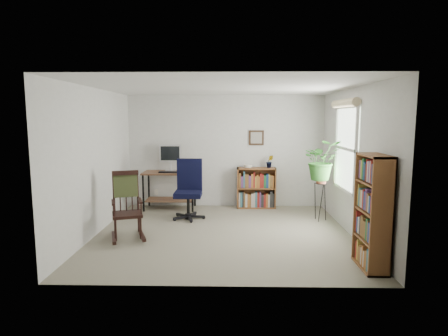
{
  "coord_description": "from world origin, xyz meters",
  "views": [
    {
      "loc": [
        0.14,
        -6.06,
        1.91
      ],
      "look_at": [
        0.0,
        0.4,
        1.05
      ],
      "focal_mm": 30.0,
      "sensor_mm": 36.0,
      "label": 1
    }
  ],
  "objects_px": {
    "desk": "(170,190)",
    "tall_bookshelf": "(373,212)",
    "rocking_chair": "(127,205)",
    "low_bookshelf": "(256,188)",
    "office_chair": "(188,189)"
  },
  "relations": [
    {
      "from": "office_chair",
      "to": "tall_bookshelf",
      "type": "relative_size",
      "value": 0.79
    },
    {
      "from": "rocking_chair",
      "to": "low_bookshelf",
      "type": "distance_m",
      "value": 3.05
    },
    {
      "from": "desk",
      "to": "rocking_chair",
      "type": "height_order",
      "value": "rocking_chair"
    },
    {
      "from": "tall_bookshelf",
      "to": "desk",
      "type": "bearing_deg",
      "value": 134.85
    },
    {
      "from": "low_bookshelf",
      "to": "tall_bookshelf",
      "type": "bearing_deg",
      "value": -68.7
    },
    {
      "from": "rocking_chair",
      "to": "tall_bookshelf",
      "type": "height_order",
      "value": "tall_bookshelf"
    },
    {
      "from": "rocking_chair",
      "to": "low_bookshelf",
      "type": "relative_size",
      "value": 1.26
    },
    {
      "from": "desk",
      "to": "office_chair",
      "type": "relative_size",
      "value": 0.95
    },
    {
      "from": "desk",
      "to": "tall_bookshelf",
      "type": "relative_size",
      "value": 0.75
    },
    {
      "from": "office_chair",
      "to": "rocking_chair",
      "type": "relative_size",
      "value": 1.06
    },
    {
      "from": "rocking_chair",
      "to": "tall_bookshelf",
      "type": "relative_size",
      "value": 0.75
    },
    {
      "from": "desk",
      "to": "tall_bookshelf",
      "type": "distance_m",
      "value": 4.4
    },
    {
      "from": "desk",
      "to": "tall_bookshelf",
      "type": "xyz_separation_m",
      "value": [
        3.1,
        -3.11,
        0.34
      ]
    },
    {
      "from": "low_bookshelf",
      "to": "tall_bookshelf",
      "type": "xyz_separation_m",
      "value": [
        1.26,
        -3.23,
        0.3
      ]
    },
    {
      "from": "desk",
      "to": "low_bookshelf",
      "type": "relative_size",
      "value": 1.27
    }
  ]
}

